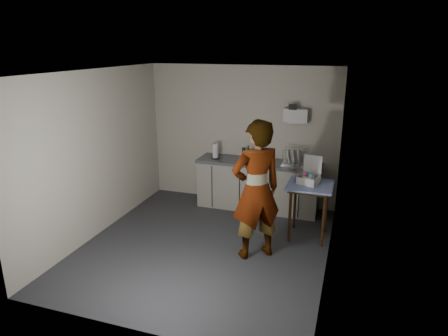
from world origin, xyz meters
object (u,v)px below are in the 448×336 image
(side_table, at_px, (310,191))
(dish_rack, at_px, (295,160))
(paper_towel, at_px, (216,151))
(soda_can, at_px, (254,157))
(soap_bottle, at_px, (248,154))
(bakery_box, at_px, (309,177))
(kitchen_counter, at_px, (258,186))
(standing_man, at_px, (256,190))
(dark_bottle, at_px, (244,153))

(side_table, height_order, dish_rack, dish_rack)
(paper_towel, bearing_deg, side_table, -24.64)
(dish_rack, bearing_deg, soda_can, 179.48)
(side_table, distance_m, soap_bottle, 1.49)
(soda_can, relative_size, bakery_box, 0.30)
(kitchen_counter, relative_size, paper_towel, 7.89)
(soap_bottle, height_order, bakery_box, bakery_box)
(side_table, distance_m, standing_man, 1.08)
(soap_bottle, height_order, dark_bottle, soap_bottle)
(side_table, relative_size, dish_rack, 1.99)
(dark_bottle, height_order, paper_towel, paper_towel)
(standing_man, bearing_deg, bakery_box, -163.11)
(soda_can, relative_size, paper_towel, 0.43)
(paper_towel, bearing_deg, standing_man, -54.58)
(soap_bottle, distance_m, dark_bottle, 0.20)
(dish_rack, bearing_deg, kitchen_counter, -175.25)
(standing_man, xyz_separation_m, soap_bottle, (-0.55, 1.65, 0.05))
(kitchen_counter, relative_size, dark_bottle, 10.22)
(kitchen_counter, xyz_separation_m, dark_bottle, (-0.30, 0.07, 0.59))
(dark_bottle, bearing_deg, soap_bottle, -48.65)
(dark_bottle, bearing_deg, soda_can, -2.64)
(side_table, distance_m, dark_bottle, 1.67)
(standing_man, relative_size, dish_rack, 4.52)
(standing_man, distance_m, soap_bottle, 1.74)
(kitchen_counter, height_order, standing_man, standing_man)
(paper_towel, relative_size, dish_rack, 0.64)
(dark_bottle, bearing_deg, paper_towel, -167.10)
(standing_man, bearing_deg, kitchen_counter, -116.01)
(paper_towel, distance_m, dish_rack, 1.46)
(standing_man, relative_size, bakery_box, 4.84)
(standing_man, xyz_separation_m, dish_rack, (0.26, 1.78, -0.02))
(standing_man, relative_size, paper_towel, 7.08)
(standing_man, distance_m, dish_rack, 1.80)
(side_table, xyz_separation_m, paper_towel, (-1.85, 0.85, 0.27))
(paper_towel, bearing_deg, dish_rack, 3.97)
(standing_man, distance_m, paper_towel, 2.06)
(soap_bottle, distance_m, bakery_box, 1.40)
(soap_bottle, distance_m, paper_towel, 0.64)
(standing_man, xyz_separation_m, soda_can, (-0.49, 1.79, -0.03))
(side_table, xyz_separation_m, soda_can, (-1.15, 0.96, 0.20))
(standing_man, height_order, dark_bottle, standing_man)
(soap_bottle, bearing_deg, side_table, -34.06)
(paper_towel, height_order, dish_rack, dish_rack)
(dark_bottle, bearing_deg, standing_man, -69.15)
(dish_rack, xyz_separation_m, bakery_box, (0.35, -0.89, -0.00))
(standing_man, relative_size, soap_bottle, 6.77)
(kitchen_counter, bearing_deg, dark_bottle, 167.01)
(side_table, height_order, soda_can, soda_can)
(soda_can, xyz_separation_m, bakery_box, (1.11, -0.90, 0.01))
(soap_bottle, distance_m, dish_rack, 0.83)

